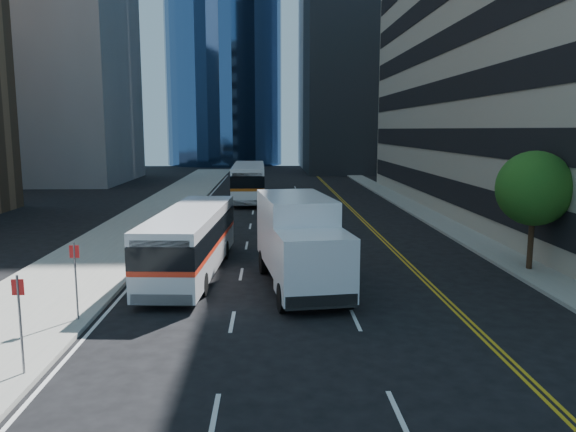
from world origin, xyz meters
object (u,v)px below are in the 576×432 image
object	(u,v)px
bus_rear	(249,181)
box_truck	(300,241)
bus_front	(191,240)
street_tree	(534,189)

from	to	relation	value
bus_rear	box_truck	bearing A→B (deg)	-84.83
bus_front	bus_rear	xyz separation A→B (m)	(1.57, 25.12, 0.20)
street_tree	box_truck	world-z (taller)	street_tree
bus_rear	street_tree	bearing A→B (deg)	-63.65
street_tree	bus_front	world-z (taller)	street_tree
bus_front	bus_rear	bearing A→B (deg)	89.76
street_tree	box_truck	distance (m)	10.47
bus_rear	box_truck	world-z (taller)	box_truck
bus_front	box_truck	size ratio (longest dim) A/B	1.41
bus_front	bus_rear	distance (m)	25.17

